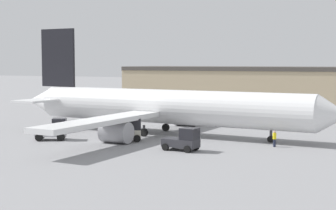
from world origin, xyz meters
name	(u,v)px	position (x,y,z in m)	size (l,w,h in m)	color
ground_plane	(168,135)	(0.00, 0.00, 0.00)	(400.00, 400.00, 0.00)	gray
terminal_building	(294,88)	(7.95, 37.33, 3.78)	(61.47, 13.45, 7.54)	tan
airplane	(160,107)	(-1.06, 0.09, 3.21)	(41.52, 39.21, 12.62)	silver
ground_crew_worker	(274,138)	(13.06, -3.63, 0.86)	(0.35, 0.35, 1.61)	#1E2338
baggage_tug	(184,140)	(5.65, -9.30, 1.01)	(3.60, 2.30, 2.21)	#2D2D33
belt_loader_truck	(130,130)	(-1.82, -6.02, 1.13)	(3.34, 3.03, 2.43)	beige
pushback_tug	(54,130)	(-9.70, -8.56, 1.08)	(3.68, 3.25, 2.33)	#B2B2B7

